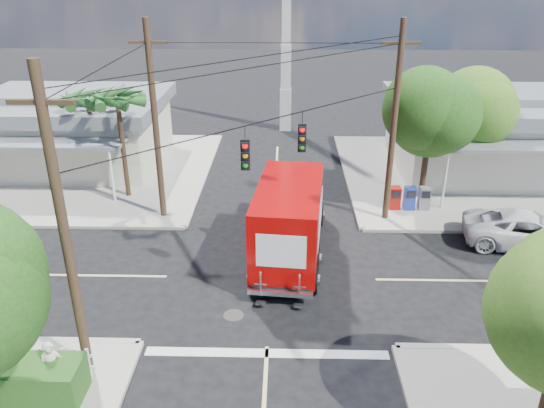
{
  "coord_description": "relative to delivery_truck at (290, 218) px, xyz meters",
  "views": [
    {
      "loc": [
        0.5,
        -17.25,
        10.91
      ],
      "look_at": [
        0.0,
        2.0,
        2.2
      ],
      "focal_mm": 35.0,
      "sensor_mm": 36.0,
      "label": 1
    }
  ],
  "objects": [
    {
      "name": "palm_nw_front",
      "position": [
        -8.24,
        5.68,
        3.35
      ],
      "size": [
        3.01,
        3.08,
        5.59
      ],
      "color": "#422D1C",
      "rests_on": "sidewalk_nw"
    },
    {
      "name": "utility_poles",
      "position": [
        -2.32,
        -0.22,
        2.98
      ],
      "size": [
        12.0,
        10.68,
        9.0
      ],
      "color": "#473321",
      "rests_on": "ground"
    },
    {
      "name": "radio_tower",
      "position": [
        -0.24,
        18.18,
        3.95
      ],
      "size": [
        0.8,
        0.8,
        17.0
      ],
      "color": "silver",
      "rests_on": "ground"
    },
    {
      "name": "palm_nw_back",
      "position": [
        -10.24,
        7.18,
        2.98
      ],
      "size": [
        3.01,
        3.08,
        5.19
      ],
      "color": "#422D1C",
      "rests_on": "sidewalk_nw"
    },
    {
      "name": "building_ne",
      "position": [
        11.76,
        10.14,
        0.63
      ],
      "size": [
        11.8,
        10.2,
        4.5
      ],
      "color": "silver",
      "rests_on": "sidewalk_ne"
    },
    {
      "name": "vending_boxes",
      "position": [
        5.76,
        4.38,
        -1.0
      ],
      "size": [
        1.9,
        0.5,
        1.1
      ],
      "color": "#9E0F09",
      "rests_on": "sidewalk_ne"
    },
    {
      "name": "sidewalk_ne",
      "position": [
        10.14,
        9.06,
        -1.62
      ],
      "size": [
        14.12,
        14.12,
        0.14
      ],
      "color": "#9F9A8F",
      "rests_on": "ground"
    },
    {
      "name": "tree_ne_back",
      "position": [
        9.07,
        7.14,
        2.49
      ],
      "size": [
        3.77,
        3.66,
        5.82
      ],
      "color": "#422D1C",
      "rests_on": "sidewalk_ne"
    },
    {
      "name": "sidewalk_nw",
      "position": [
        -11.62,
        9.06,
        -1.62
      ],
      "size": [
        14.12,
        14.12,
        0.14
      ],
      "color": "#9F9A8F",
      "rests_on": "ground"
    },
    {
      "name": "pedestrian",
      "position": [
        -6.48,
        -7.99,
        -0.74
      ],
      "size": [
        0.69,
        0.57,
        1.63
      ],
      "primitive_type": "imported",
      "rotation": [
        0.0,
        0.0,
        0.35
      ],
      "color": "beige",
      "rests_on": "sidewalk_sw"
    },
    {
      "name": "parked_car",
      "position": [
        10.03,
        1.01,
        -0.96
      ],
      "size": [
        5.63,
        3.37,
        1.46
      ],
      "primitive_type": "imported",
      "rotation": [
        0.0,
        0.0,
        1.38
      ],
      "color": "silver",
      "rests_on": "ground"
    },
    {
      "name": "building_nw",
      "position": [
        -12.74,
        10.64,
        0.53
      ],
      "size": [
        10.8,
        10.2,
        4.3
      ],
      "color": "beige",
      "rests_on": "sidewalk_nw"
    },
    {
      "name": "delivery_truck",
      "position": [
        0.0,
        0.0,
        0.0
      ],
      "size": [
        3.13,
        7.9,
        3.34
      ],
      "color": "black",
      "rests_on": "ground"
    },
    {
      "name": "tree_ne_front",
      "position": [
        6.47,
        4.94,
        3.07
      ],
      "size": [
        4.21,
        4.14,
        6.66
      ],
      "color": "#422D1C",
      "rests_on": "sidewalk_ne"
    },
    {
      "name": "ground",
      "position": [
        -0.74,
        -1.82,
        -1.69
      ],
      "size": [
        120.0,
        120.0,
        0.0
      ],
      "primitive_type": "plane",
      "color": "black",
      "rests_on": "ground"
    },
    {
      "name": "road_markings",
      "position": [
        -0.74,
        -3.29,
        -1.69
      ],
      "size": [
        32.0,
        32.0,
        0.01
      ],
      "color": "beige",
      "rests_on": "ground"
    }
  ]
}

